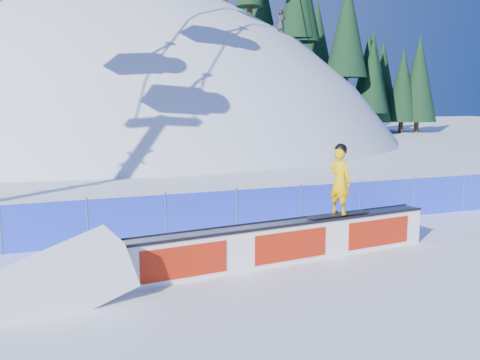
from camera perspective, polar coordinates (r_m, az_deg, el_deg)
name	(u,v)px	position (r m, az deg, el deg)	size (l,w,h in m)	color
ground	(357,278)	(11.56, 12.39, -10.20)	(160.00, 160.00, 0.00)	white
snow_hill	(113,321)	(55.86, -13.34, -14.41)	(64.00, 64.00, 64.00)	white
treeline	(342,44)	(58.86, 10.78, 14.11)	(24.49, 11.72, 19.75)	#362415
safety_fence	(270,209)	(15.22, 3.17, -3.07)	(22.05, 0.05, 1.30)	blue
rail_box	(285,242)	(12.29, 4.84, -6.62)	(7.87, 1.47, 0.94)	white
snow_ramp	(62,299)	(10.76, -18.42, -11.91)	(2.39, 1.59, 0.90)	white
snowboarder	(340,180)	(12.87, 10.61, -0.02)	(1.67, 0.68, 1.72)	black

